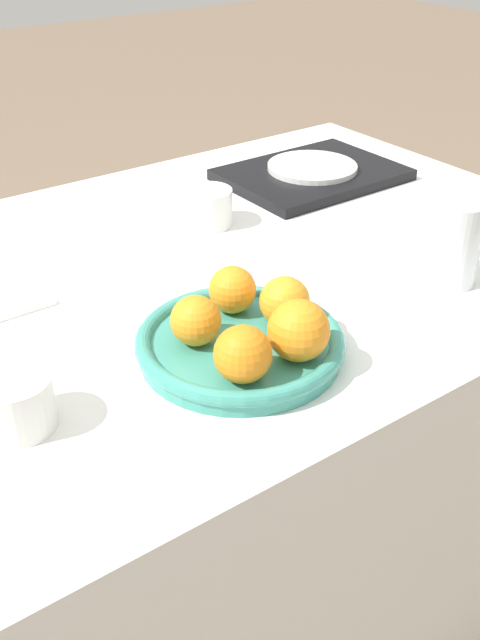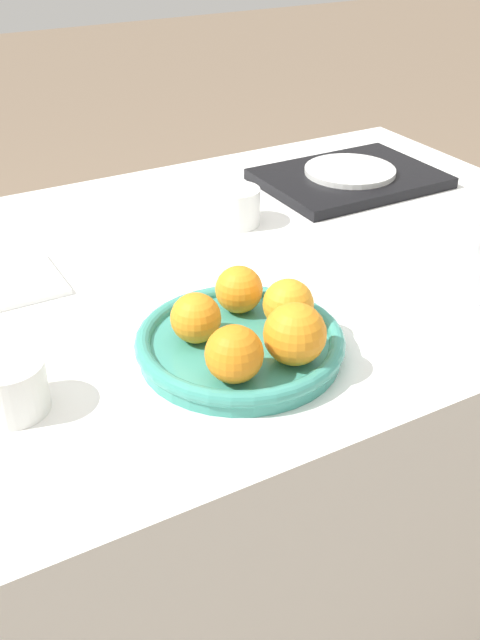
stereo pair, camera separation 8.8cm
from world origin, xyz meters
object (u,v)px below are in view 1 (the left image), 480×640
cup_1 (16,403)px  fruit_platter (240,344)px  water_glass (453,243)px  cup_2 (208,207)px  orange_1 (243,354)px  serving_tray (312,175)px  orange_3 (232,290)px  side_plate (312,167)px  orange_0 (196,321)px  orange_4 (299,331)px  orange_2 (285,302)px

cup_1 → fruit_platter: bearing=-6.3°
water_glass → cup_2: bearing=114.5°
fruit_platter → orange_1: size_ratio=3.88×
serving_tray → orange_3: bearing=-141.6°
side_plate → cup_1: 0.81m
side_plate → cup_1: (-0.73, -0.37, 0.01)m
orange_3 → side_plate: orange_3 is taller
orange_1 → cup_1: 0.24m
side_plate → orange_0: bearing=-143.5°
orange_1 → serving_tray: size_ratio=0.20×
fruit_platter → water_glass: water_glass is taller
serving_tray → cup_1: bearing=-153.0°
fruit_platter → cup_1: bearing=173.7°
orange_1 → orange_4: bearing=-2.1°
orange_0 → orange_4: orange_4 is taller
water_glass → serving_tray: (0.11, 0.42, -0.05)m
cup_1 → orange_1: bearing=-23.1°
orange_1 → cup_1: orange_1 is taller
fruit_platter → water_glass: (0.35, -0.02, 0.04)m
orange_4 → orange_1: bearing=177.9°
orange_0 → side_plate: size_ratio=0.36×
orange_0 → serving_tray: bearing=36.5°
serving_tray → orange_2: bearing=-134.4°
fruit_platter → orange_2: size_ratio=4.04×
orange_1 → side_plate: bearing=42.7°
serving_tray → fruit_platter: bearing=-139.0°
serving_tray → cup_1: cup_1 is taller
water_glass → cup_2: 0.40m
orange_3 → side_plate: size_ratio=0.36×
orange_0 → orange_2: (0.11, -0.03, 0.00)m
orange_0 → orange_3: (0.08, 0.04, -0.00)m
cup_1 → side_plate: bearing=27.0°
orange_0 → orange_3: same height
fruit_platter → orange_3: 0.08m
side_plate → cup_2: (-0.27, -0.06, 0.01)m
serving_tray → cup_2: cup_2 is taller
fruit_platter → cup_1: (-0.27, 0.03, 0.01)m
side_plate → cup_2: cup_2 is taller
orange_2 → cup_1: bearing=174.7°
orange_0 → orange_3: bearing=24.4°
orange_1 → orange_3: orange_1 is taller
orange_2 → cup_1: size_ratio=0.78×
orange_1 → side_plate: size_ratio=0.39×
water_glass → cup_1: (-0.62, 0.05, -0.03)m
orange_3 → serving_tray: bearing=38.4°
orange_2 → serving_tray: (0.39, 0.40, -0.04)m
fruit_platter → orange_4: orange_4 is taller
orange_1 → orange_2: (0.11, 0.06, -0.00)m
water_glass → serving_tray: 0.44m
orange_2 → cup_2: 0.36m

